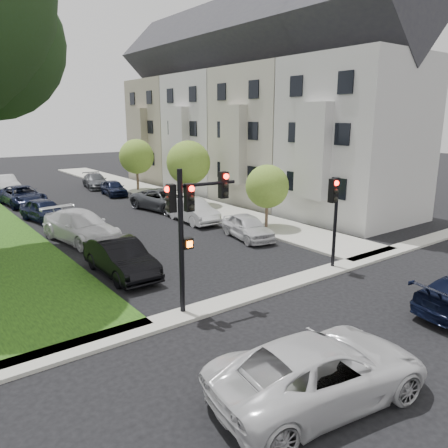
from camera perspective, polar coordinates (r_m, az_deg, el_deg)
ground at (r=15.64m, az=11.22°, el=-10.67°), size 140.00×140.00×0.00m
sidewalk_right at (r=38.22m, az=-8.98°, el=4.05°), size 3.50×44.00×0.12m
sidewalk_cross at (r=16.89m, az=6.16°, el=-8.36°), size 60.00×1.00×0.12m
house_a at (r=28.99m, az=16.93°, el=14.25°), size 7.70×7.55×15.97m
house_b at (r=34.02m, az=6.44°, el=14.59°), size 7.70×7.55×15.97m
house_c at (r=39.84m, az=-1.17°, el=14.54°), size 7.70×7.55×15.97m
house_d at (r=46.14m, az=-6.78°, el=14.34°), size 7.70×7.55×15.97m
small_tree_a at (r=25.40m, az=5.66°, el=4.90°), size 2.52×2.52×3.78m
small_tree_b at (r=32.06m, az=-4.68°, el=7.97°), size 3.19×3.19×4.79m
small_tree_c at (r=39.54m, az=-11.35°, el=8.62°), size 3.04×3.04×4.56m
traffic_signal_main at (r=14.07m, az=-4.42°, el=1.21°), size 2.38×0.62×4.86m
traffic_signal_secondary at (r=18.84m, az=14.19°, el=2.24°), size 0.50×0.40×3.97m
car_cross_near at (r=10.82m, az=12.48°, el=-18.09°), size 5.70×3.26×1.50m
car_parked_0 at (r=23.54m, az=3.11°, el=-0.36°), size 2.27×4.12×1.33m
car_parked_1 at (r=27.36m, az=-4.14°, el=1.78°), size 1.77×4.54×1.47m
car_parked_2 at (r=31.02m, az=-7.77°, el=3.14°), size 3.46×5.76×1.50m
car_parked_3 at (r=37.84m, az=-14.22°, el=4.59°), size 1.89×3.89×1.28m
car_parked_4 at (r=42.32m, az=-16.42°, el=5.42°), size 2.59×4.81×1.32m
car_parked_5 at (r=18.56m, az=-13.34°, el=-4.32°), size 1.61×4.58×1.51m
car_parked_6 at (r=24.18m, az=-18.20°, el=-0.32°), size 3.13×5.83×1.61m
car_parked_7 at (r=29.67m, az=-22.40°, el=1.68°), size 2.46×4.46×1.44m
car_parked_8 at (r=35.81m, az=-24.87°, el=3.37°), size 2.86×5.41×1.45m
car_parked_9 at (r=42.31m, az=-26.69°, el=4.66°), size 1.79×4.72×1.54m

